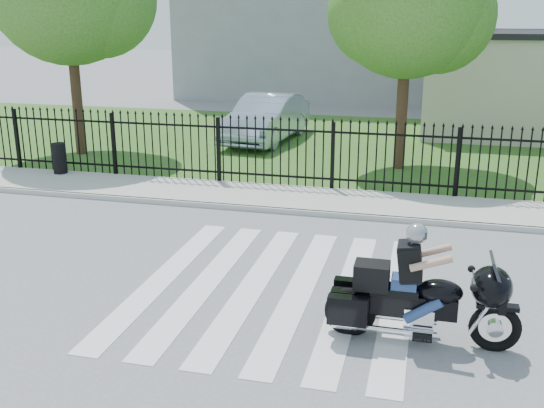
# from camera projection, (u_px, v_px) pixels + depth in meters

# --- Properties ---
(ground) EXTENTS (120.00, 120.00, 0.00)m
(ground) POSITION_uv_depth(u_px,v_px,m) (276.00, 289.00, 10.59)
(ground) COLOR slate
(ground) RESTS_ON ground
(crosswalk) EXTENTS (5.00, 5.50, 0.01)m
(crosswalk) POSITION_uv_depth(u_px,v_px,m) (276.00, 288.00, 10.59)
(crosswalk) COLOR silver
(crosswalk) RESTS_ON ground
(sidewalk) EXTENTS (40.00, 2.00, 0.12)m
(sidewalk) POSITION_uv_depth(u_px,v_px,m) (325.00, 201.00, 15.21)
(sidewalk) COLOR #ADAAA3
(sidewalk) RESTS_ON ground
(curb) EXTENTS (40.00, 0.12, 0.12)m
(curb) POSITION_uv_depth(u_px,v_px,m) (318.00, 214.00, 14.28)
(curb) COLOR #ADAAA3
(curb) RESTS_ON ground
(grass_strip) EXTENTS (40.00, 12.00, 0.02)m
(grass_strip) POSITION_uv_depth(u_px,v_px,m) (359.00, 145.00, 21.72)
(grass_strip) COLOR #2C5B1F
(grass_strip) RESTS_ON ground
(iron_fence) EXTENTS (26.00, 0.04, 1.80)m
(iron_fence) POSITION_uv_depth(u_px,v_px,m) (333.00, 158.00, 15.89)
(iron_fence) COLOR black
(iron_fence) RESTS_ON ground
(tree_mid) EXTENTS (4.20, 4.20, 6.78)m
(tree_mid) POSITION_uv_depth(u_px,v_px,m) (408.00, 1.00, 17.22)
(tree_mid) COLOR #382316
(tree_mid) RESTS_ON ground
(motorcycle_rider) EXTENTS (2.68, 0.79, 1.77)m
(motorcycle_rider) POSITION_uv_depth(u_px,v_px,m) (416.00, 293.00, 8.72)
(motorcycle_rider) COLOR black
(motorcycle_rider) RESTS_ON ground
(parked_car) EXTENTS (2.18, 5.04, 1.61)m
(parked_car) POSITION_uv_depth(u_px,v_px,m) (266.00, 118.00, 22.12)
(parked_car) COLOR #A1AFCB
(parked_car) RESTS_ON grass_strip
(litter_bin) EXTENTS (0.40, 0.40, 0.83)m
(litter_bin) POSITION_uv_depth(u_px,v_px,m) (59.00, 158.00, 17.46)
(litter_bin) COLOR black
(litter_bin) RESTS_ON sidewalk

